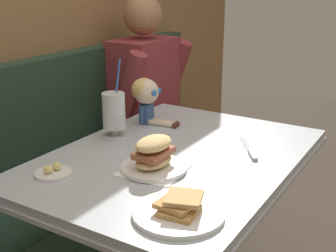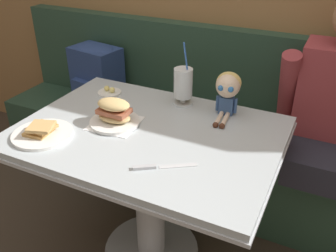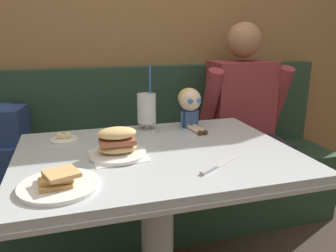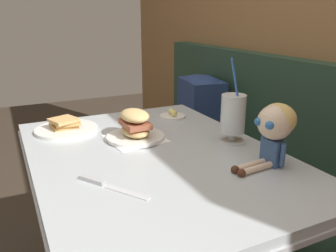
# 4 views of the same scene
# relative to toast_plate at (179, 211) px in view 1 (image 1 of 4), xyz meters

# --- Properties ---
(wood_panel_wall) EXTENTS (4.40, 0.08, 2.40)m
(wood_panel_wall) POSITION_rel_toast_plate_xyz_m (0.37, 1.10, 0.44)
(wood_panel_wall) COLOR olive
(wood_panel_wall) RESTS_ON ground
(booth_bench) EXTENTS (2.60, 0.48, 1.00)m
(booth_bench) POSITION_rel_toast_plate_xyz_m (0.37, 0.86, -0.43)
(booth_bench) COLOR #233D2D
(booth_bench) RESTS_ON ground
(diner_table) EXTENTS (1.11, 0.81, 0.74)m
(diner_table) POSITION_rel_toast_plate_xyz_m (0.37, 0.23, -0.21)
(diner_table) COLOR #B2BCC1
(diner_table) RESTS_ON ground
(toast_plate) EXTENTS (0.25, 0.25, 0.06)m
(toast_plate) POSITION_rel_toast_plate_xyz_m (0.00, 0.00, 0.00)
(toast_plate) COLOR white
(toast_plate) RESTS_ON diner_table
(milkshake_glass) EXTENTS (0.10, 0.10, 0.31)m
(milkshake_glass) POSITION_rel_toast_plate_xyz_m (0.40, 0.53, 0.08)
(milkshake_glass) COLOR silver
(milkshake_glass) RESTS_ON diner_table
(sandwich_plate) EXTENTS (0.22, 0.22, 0.12)m
(sandwich_plate) POSITION_rel_toast_plate_xyz_m (0.21, 0.22, 0.03)
(sandwich_plate) COLOR white
(sandwich_plate) RESTS_ON diner_table
(butter_saucer) EXTENTS (0.12, 0.12, 0.04)m
(butter_saucer) POSITION_rel_toast_plate_xyz_m (0.01, 0.48, -0.01)
(butter_saucer) COLOR white
(butter_saucer) RESTS_ON diner_table
(butter_knife) EXTENTS (0.21, 0.14, 0.01)m
(butter_knife) POSITION_rel_toast_plate_xyz_m (0.52, 0.00, -0.01)
(butter_knife) COLOR silver
(butter_knife) RESTS_ON diner_table
(seated_doll) EXTENTS (0.12, 0.22, 0.20)m
(seated_doll) POSITION_rel_toast_plate_xyz_m (0.62, 0.52, 0.11)
(seated_doll) COLOR #385689
(seated_doll) RESTS_ON diner_table
(diner_patron) EXTENTS (0.55, 0.48, 0.81)m
(diner_patron) POSITION_rel_toast_plate_xyz_m (1.08, 0.81, -0.01)
(diner_patron) COLOR maroon
(diner_patron) RESTS_ON booth_bench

